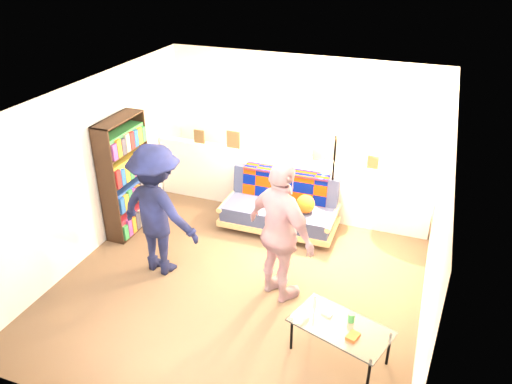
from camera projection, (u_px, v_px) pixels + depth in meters
ground at (246, 274)px, 6.67m from camera, size 5.00×5.00×0.00m
room_shell at (258, 146)px, 6.28m from camera, size 4.60×5.05×2.45m
half_wall_ledge at (287, 184)px, 7.93m from camera, size 4.45×0.15×1.00m
ledge_decor at (274, 143)px, 7.67m from camera, size 2.97×0.02×0.45m
futon_sofa at (281, 208)px, 7.57m from camera, size 1.75×0.86×0.75m
bookshelf at (126, 180)px, 7.33m from camera, size 0.30×0.89×1.78m
coffee_table at (341, 328)px, 5.21m from camera, size 1.15×0.85×0.53m
floor_lamp at (335, 160)px, 7.22m from camera, size 0.37×0.31×1.60m
person_left at (158, 210)px, 6.39m from camera, size 1.26×0.85×1.80m
person_right at (281, 233)px, 5.89m from camera, size 1.15×0.94×1.83m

